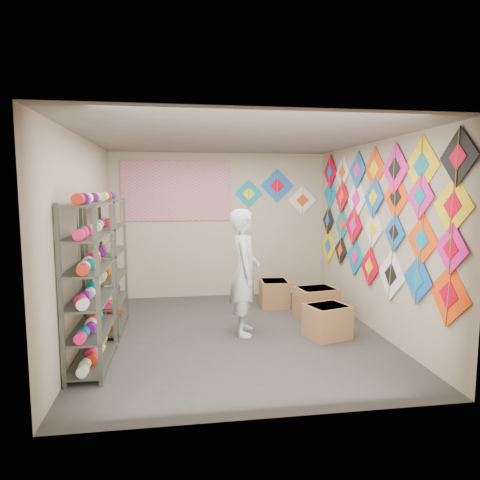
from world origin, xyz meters
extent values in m
plane|color=#34302D|center=(0.00, 0.00, 0.00)|extent=(4.50, 4.50, 0.00)
plane|color=tan|center=(0.00, 2.25, 1.35)|extent=(4.00, 0.00, 4.00)
plane|color=tan|center=(0.00, -2.25, 1.35)|extent=(4.00, 0.00, 4.00)
plane|color=tan|center=(-2.00, 0.00, 1.35)|extent=(0.00, 4.50, 4.50)
plane|color=tan|center=(2.00, 0.00, 1.35)|extent=(0.00, 4.50, 4.50)
plane|color=slate|center=(0.00, 0.00, 2.70)|extent=(4.50, 4.50, 0.00)
cube|color=#4C5147|center=(-1.78, -0.85, 0.95)|extent=(0.40, 1.10, 1.90)
cube|color=#4C5147|center=(-1.78, 0.45, 0.95)|extent=(0.40, 1.10, 1.90)
cylinder|color=#FF1A5E|center=(-1.78, -1.33, 1.04)|extent=(0.12, 0.10, 0.12)
cylinder|color=#FC3D00|center=(-1.78, -1.14, 1.04)|extent=(0.12, 0.10, 0.12)
cylinder|color=yellow|center=(-1.78, -0.95, 1.04)|extent=(0.12, 0.10, 0.12)
cylinder|color=white|center=(-1.78, -0.75, 1.04)|extent=(0.12, 0.10, 0.12)
cylinder|color=red|center=(-1.78, -0.56, 1.04)|extent=(0.12, 0.10, 0.12)
cylinder|color=#690E8D|center=(-1.78, -0.37, 1.04)|extent=(0.12, 0.10, 0.12)
cylinder|color=beige|center=(-1.78, -0.03, 1.04)|extent=(0.12, 0.10, 0.12)
cylinder|color=#037B84|center=(-1.78, 0.16, 1.04)|extent=(0.12, 0.10, 0.12)
cylinder|color=#FF1A5E|center=(-1.78, 0.35, 1.04)|extent=(0.12, 0.10, 0.12)
cylinder|color=#FC3D00|center=(-1.78, 0.55, 1.04)|extent=(0.12, 0.10, 0.12)
cylinder|color=yellow|center=(-1.78, 0.74, 1.04)|extent=(0.12, 0.10, 0.12)
cylinder|color=white|center=(-1.78, 0.93, 1.04)|extent=(0.12, 0.10, 0.12)
cube|color=#FF430B|center=(1.99, -1.80, 0.94)|extent=(0.04, 0.69, 0.69)
cube|color=blue|center=(1.97, -1.23, 0.98)|extent=(0.03, 0.60, 0.60)
cube|color=silver|center=(1.99, -0.58, 0.91)|extent=(0.04, 0.71, 0.71)
cube|color=red|center=(1.97, 0.03, 0.91)|extent=(0.02, 0.59, 0.59)
cube|color=#057EA7|center=(1.99, 0.59, 0.97)|extent=(0.04, 0.63, 0.63)
cube|color=black|center=(1.97, 1.16, 0.99)|extent=(0.03, 0.50, 0.50)
cube|color=yellow|center=(1.99, 1.81, 0.98)|extent=(0.02, 0.70, 0.70)
cube|color=#F11893|center=(1.97, -1.81, 1.43)|extent=(0.02, 0.55, 0.55)
cube|color=#FF430B|center=(1.99, -1.25, 1.45)|extent=(0.03, 0.64, 0.64)
cube|color=blue|center=(1.97, -0.64, 1.47)|extent=(0.02, 0.52, 0.52)
cube|color=silver|center=(1.99, 0.00, 1.47)|extent=(0.03, 0.57, 0.57)
cube|color=red|center=(1.97, 0.65, 1.46)|extent=(0.03, 0.63, 0.63)
cube|color=#057EA7|center=(1.99, 1.17, 1.44)|extent=(0.03, 0.61, 0.61)
cube|color=black|center=(1.97, 1.81, 1.46)|extent=(0.03, 0.54, 0.54)
cube|color=yellow|center=(1.99, -1.77, 1.87)|extent=(0.04, 0.65, 0.65)
cube|color=#F11893|center=(1.97, -1.20, 1.95)|extent=(0.03, 0.55, 0.55)
cube|color=#FF430B|center=(1.99, -0.61, 1.93)|extent=(0.02, 0.63, 0.63)
cube|color=blue|center=(1.97, -0.02, 1.92)|extent=(0.03, 0.59, 0.59)
cube|color=silver|center=(1.99, 0.61, 1.88)|extent=(0.03, 0.71, 0.71)
cube|color=red|center=(1.97, 1.17, 1.91)|extent=(0.03, 0.57, 0.57)
cube|color=#057EA7|center=(1.99, 1.79, 1.95)|extent=(0.02, 0.61, 0.61)
cube|color=black|center=(1.97, -1.84, 2.35)|extent=(0.02, 0.61, 0.61)
cube|color=yellow|center=(1.99, -1.17, 2.30)|extent=(0.02, 0.71, 0.71)
cube|color=#F11893|center=(1.97, -0.59, 2.29)|extent=(0.01, 0.66, 0.66)
cube|color=#FF430B|center=(1.99, 0.02, 2.32)|extent=(0.01, 0.63, 0.63)
cube|color=blue|center=(1.97, 0.57, 2.33)|extent=(0.04, 0.59, 0.58)
cube|color=silver|center=(1.99, 1.22, 2.31)|extent=(0.03, 0.60, 0.60)
cube|color=red|center=(1.97, 1.76, 2.35)|extent=(0.01, 0.63, 0.63)
cube|color=#057EA7|center=(0.55, 2.24, 1.95)|extent=(0.54, 0.02, 0.54)
cube|color=blue|center=(1.10, 2.24, 2.10)|extent=(0.64, 0.02, 0.64)
cube|color=silver|center=(1.60, 2.24, 1.82)|extent=(0.56, 0.02, 0.56)
cube|color=#9151B0|center=(-0.80, 2.23, 2.00)|extent=(2.00, 0.01, 1.10)
imported|color=silver|center=(0.12, 0.03, 0.88)|extent=(0.75, 0.59, 1.76)
cube|color=brown|center=(1.22, -0.31, 0.23)|extent=(0.66, 0.60, 0.45)
cube|color=brown|center=(1.35, 0.55, 0.25)|extent=(0.67, 0.59, 0.49)
cube|color=brown|center=(0.85, 1.34, 0.23)|extent=(0.51, 0.55, 0.46)
camera|label=1|loc=(-0.79, -5.77, 2.03)|focal=32.00mm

